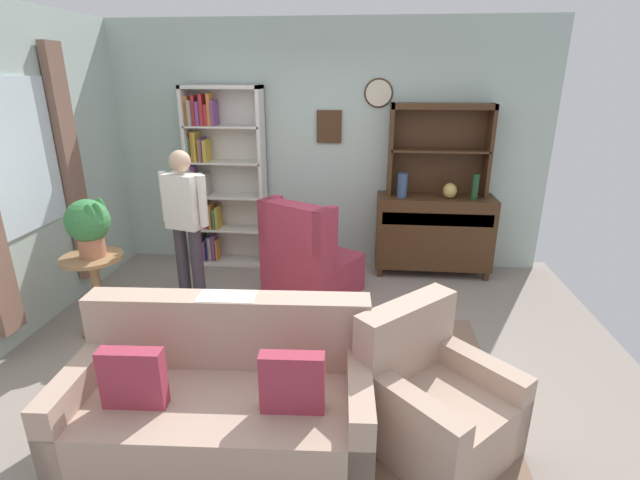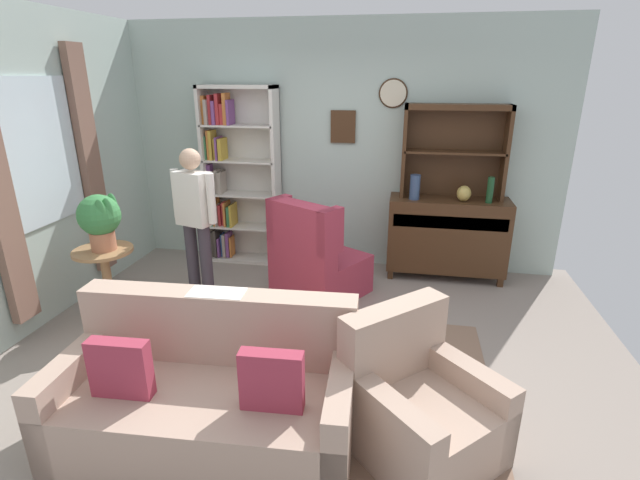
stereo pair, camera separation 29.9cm
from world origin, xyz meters
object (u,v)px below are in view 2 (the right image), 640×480
at_px(vase_round, 464,193).
at_px(person_reading, 195,216).
at_px(wingback_chair, 315,262).
at_px(plant_stand, 107,278).
at_px(bookshelf, 235,178).
at_px(sideboard_hutch, 455,139).
at_px(sideboard, 447,234).
at_px(bottle_wine, 490,190).
at_px(potted_plant_large, 100,218).
at_px(armchair_floral, 419,409).
at_px(couch_floral, 209,396).
at_px(vase_tall, 415,187).

xyz_separation_m(vase_round, person_reading, (-2.63, -0.99, -0.10)).
bearing_deg(wingback_chair, plant_stand, -153.51).
bearing_deg(bookshelf, vase_round, -3.27).
xyz_separation_m(bookshelf, sideboard_hutch, (2.50, 0.03, 0.51)).
xyz_separation_m(sideboard, vase_round, (0.13, -0.07, 0.50)).
bearing_deg(sideboard, bottle_wine, -12.89).
relative_size(bottle_wine, potted_plant_large, 0.56).
xyz_separation_m(sideboard_hutch, person_reading, (-2.50, -1.17, -0.65)).
height_order(bottle_wine, plant_stand, bottle_wine).
bearing_deg(plant_stand, bookshelf, 70.11).
bearing_deg(bottle_wine, wingback_chair, -158.63).
relative_size(sideboard, potted_plant_large, 2.59).
relative_size(sideboard_hutch, vase_round, 6.47).
bearing_deg(vase_round, sideboard, 152.83).
xyz_separation_m(sideboard, person_reading, (-2.50, -1.06, 0.40)).
bearing_deg(armchair_floral, plant_stand, 158.69).
bearing_deg(bookshelf, wingback_chair, -36.88).
bearing_deg(wingback_chair, potted_plant_large, -153.21).
xyz_separation_m(armchair_floral, wingback_chair, (-1.02, 1.97, 0.09)).
bearing_deg(vase_round, bookshelf, 176.73).
height_order(bottle_wine, armchair_floral, bottle_wine).
distance_m(sideboard_hutch, vase_round, 0.60).
height_order(bottle_wine, potted_plant_large, potted_plant_large).
relative_size(bookshelf, armchair_floral, 1.94).
bearing_deg(bottle_wine, couch_floral, -125.68).
bearing_deg(potted_plant_large, bookshelf, 70.89).
bearing_deg(armchair_floral, couch_floral, -173.52).
relative_size(vase_round, bottle_wine, 0.61).
xyz_separation_m(bookshelf, plant_stand, (-0.63, -1.74, -0.60)).
relative_size(armchair_floral, person_reading, 0.69).
height_order(vase_tall, vase_round, vase_tall).
height_order(vase_round, bottle_wine, bottle_wine).
distance_m(vase_tall, wingback_chair, 1.37).
xyz_separation_m(bookshelf, bottle_wine, (2.89, -0.17, 0.01)).
distance_m(vase_tall, potted_plant_large, 3.14).
height_order(sideboard, vase_round, vase_round).
height_order(bookshelf, person_reading, bookshelf).
height_order(sideboard, armchair_floral, sideboard).
bearing_deg(plant_stand, bottle_wine, 24.00).
distance_m(plant_stand, potted_plant_large, 0.58).
height_order(vase_tall, plant_stand, vase_tall).
bearing_deg(bookshelf, couch_floral, -73.59).
distance_m(bookshelf, person_reading, 1.15).
height_order(vase_tall, person_reading, person_reading).
xyz_separation_m(bookshelf, sideboard, (2.50, -0.08, -0.54)).
distance_m(vase_round, couch_floral, 3.40).
xyz_separation_m(vase_round, bottle_wine, (0.26, -0.02, 0.05)).
xyz_separation_m(armchair_floral, person_reading, (-2.17, 1.69, 0.62)).
bearing_deg(vase_tall, armchair_floral, -88.81).
bearing_deg(bookshelf, bottle_wine, -3.42).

